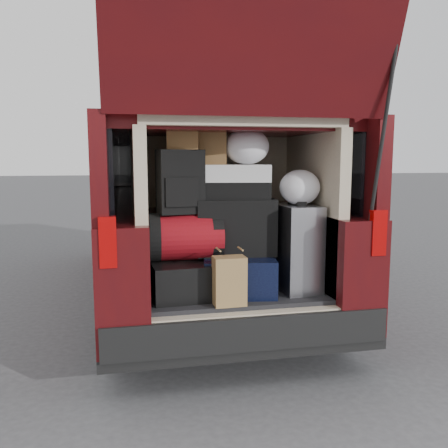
{
  "coord_description": "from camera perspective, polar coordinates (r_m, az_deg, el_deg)",
  "views": [
    {
      "loc": [
        -0.75,
        -3.12,
        1.51
      ],
      "look_at": [
        -0.06,
        0.2,
        1.03
      ],
      "focal_mm": 38.0,
      "sensor_mm": 36.0,
      "label": 1
    }
  ],
  "objects": [
    {
      "name": "ground",
      "position": [
        3.55,
        1.66,
        -17.15
      ],
      "size": [
        80.0,
        80.0,
        0.0
      ],
      "primitive_type": "plane",
      "color": "#39393B",
      "rests_on": "ground"
    },
    {
      "name": "minivan",
      "position": [
        5.07,
        -3.2,
        1.21
      ],
      "size": [
        1.9,
        5.35,
        2.77
      ],
      "color": "black",
      "rests_on": "ground"
    },
    {
      "name": "load_floor",
      "position": [
        3.69,
        0.66,
        -11.51
      ],
      "size": [
        1.24,
        1.05,
        0.55
      ],
      "primitive_type": "cube",
      "color": "black",
      "rests_on": "ground"
    },
    {
      "name": "black_hardshell",
      "position": [
        3.4,
        -5.19,
        -6.25
      ],
      "size": [
        0.49,
        0.65,
        0.25
      ],
      "primitive_type": "cube",
      "rotation": [
        0.0,
        0.0,
        0.07
      ],
      "color": "black",
      "rests_on": "load_floor"
    },
    {
      "name": "navy_hardshell",
      "position": [
        3.47,
        1.68,
        -5.78
      ],
      "size": [
        0.58,
        0.68,
        0.26
      ],
      "primitive_type": "cube",
      "rotation": [
        0.0,
        0.0,
        -0.16
      ],
      "color": "black",
      "rests_on": "load_floor"
    },
    {
      "name": "silver_roller",
      "position": [
        3.47,
        8.68,
        -2.82
      ],
      "size": [
        0.28,
        0.43,
        0.62
      ],
      "primitive_type": "cube",
      "rotation": [
        0.0,
        0.0,
        0.05
      ],
      "color": "silver",
      "rests_on": "load_floor"
    },
    {
      "name": "kraft_bag",
      "position": [
        3.11,
        0.65,
        -6.86
      ],
      "size": [
        0.21,
        0.14,
        0.32
      ],
      "primitive_type": "cube",
      "rotation": [
        0.0,
        0.0,
        0.03
      ],
      "color": "#A37849",
      "rests_on": "load_floor"
    },
    {
      "name": "red_duffel",
      "position": [
        3.33,
        -4.65,
        -1.51
      ],
      "size": [
        0.51,
        0.34,
        0.33
      ],
      "primitive_type": "cube",
      "rotation": [
        0.0,
        0.0,
        -0.03
      ],
      "color": "maroon",
      "rests_on": "black_hardshell"
    },
    {
      "name": "black_soft_case",
      "position": [
        3.43,
        1.35,
        -0.26
      ],
      "size": [
        0.59,
        0.39,
        0.4
      ],
      "primitive_type": "cube",
      "rotation": [
        0.0,
        0.0,
        -0.1
      ],
      "color": "black",
      "rests_on": "navy_hardshell"
    },
    {
      "name": "backpack",
      "position": [
        3.29,
        -5.29,
        5.08
      ],
      "size": [
        0.33,
        0.23,
        0.44
      ],
      "primitive_type": "cube",
      "rotation": [
        0.0,
        0.0,
        0.15
      ],
      "color": "black",
      "rests_on": "red_duffel"
    },
    {
      "name": "twotone_duffel",
      "position": [
        3.4,
        0.89,
        5.12
      ],
      "size": [
        0.58,
        0.36,
        0.24
      ],
      "primitive_type": "cube",
      "rotation": [
        0.0,
        0.0,
        -0.16
      ],
      "color": "white",
      "rests_on": "black_soft_case"
    },
    {
      "name": "grocery_sack_lower",
      "position": [
        3.29,
        -4.93,
        10.56
      ],
      "size": [
        0.24,
        0.21,
        0.19
      ],
      "primitive_type": "cube",
      "rotation": [
        0.0,
        0.0,
        -0.2
      ],
      "color": "brown",
      "rests_on": "backpack"
    },
    {
      "name": "grocery_sack_upper",
      "position": [
        3.41,
        -1.67,
        9.08
      ],
      "size": [
        0.26,
        0.23,
        0.23
      ],
      "primitive_type": "cube",
      "rotation": [
        0.0,
        0.0,
        -0.19
      ],
      "color": "brown",
      "rests_on": "twotone_duffel"
    },
    {
      "name": "plastic_bag_center",
      "position": [
        3.42,
        2.75,
        9.31
      ],
      "size": [
        0.37,
        0.35,
        0.26
      ],
      "primitive_type": "ellipsoid",
      "rotation": [
        0.0,
        0.0,
        0.19
      ],
      "color": "white",
      "rests_on": "twotone_duffel"
    },
    {
      "name": "plastic_bag_right",
      "position": [
        3.42,
        9.1,
        4.37
      ],
      "size": [
        0.33,
        0.32,
        0.25
      ],
      "primitive_type": "ellipsoid",
      "rotation": [
        0.0,
        0.0,
        0.18
      ],
      "color": "white",
      "rests_on": "silver_roller"
    }
  ]
}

